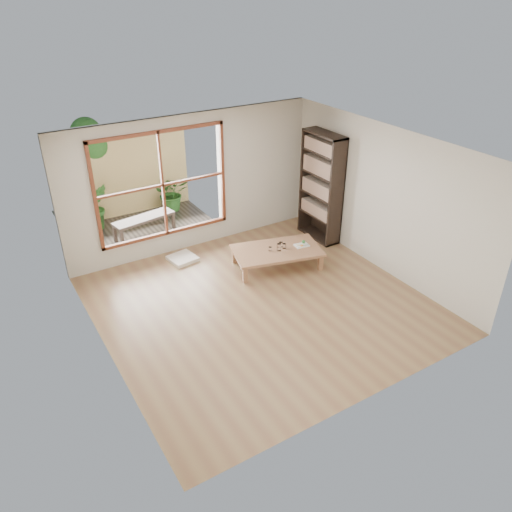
{
  "coord_description": "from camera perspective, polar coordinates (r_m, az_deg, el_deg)",
  "views": [
    {
      "loc": [
        -3.6,
        -5.73,
        4.7
      ],
      "look_at": [
        0.26,
        0.57,
        0.55
      ],
      "focal_mm": 35.0,
      "sensor_mm": 36.0,
      "label": 1
    }
  ],
  "objects": [
    {
      "name": "bookshelf",
      "position": [
        9.98,
        7.46,
        7.8
      ],
      "size": [
        0.35,
        0.97,
        2.16
      ],
      "primitive_type": "cube",
      "color": "black",
      "rests_on": "ground"
    },
    {
      "name": "floor_cushion",
      "position": [
        9.55,
        -8.39,
        -0.28
      ],
      "size": [
        0.53,
        0.53,
        0.07
      ],
      "primitive_type": "cube",
      "rotation": [
        0.0,
        0.0,
        0.14
      ],
      "color": "white",
      "rests_on": "ground"
    },
    {
      "name": "shrub_right",
      "position": [
        11.5,
        -9.6,
        7.13
      ],
      "size": [
        0.85,
        0.78,
        0.82
      ],
      "primitive_type": "imported",
      "rotation": [
        0.0,
        0.0,
        -0.2
      ],
      "color": "#2B5720",
      "rests_on": "deck"
    },
    {
      "name": "food_tray",
      "position": [
        9.28,
        5.28,
        1.32
      ],
      "size": [
        0.28,
        0.22,
        0.08
      ],
      "rotation": [
        0.0,
        0.0,
        -0.14
      ],
      "color": "white",
      "rests_on": "low_table"
    },
    {
      "name": "low_table",
      "position": [
        9.14,
        2.41,
        0.53
      ],
      "size": [
        1.76,
        1.27,
        0.35
      ],
      "rotation": [
        0.0,
        0.0,
        -0.26
      ],
      "color": "#946948",
      "rests_on": "ground"
    },
    {
      "name": "shrub_left",
      "position": [
        10.94,
        -17.78,
        5.37
      ],
      "size": [
        0.59,
        0.5,
        0.98
      ],
      "primitive_type": "imported",
      "rotation": [
        0.0,
        0.0,
        0.13
      ],
      "color": "#2B5720",
      "rests_on": "deck"
    },
    {
      "name": "deck",
      "position": [
        10.84,
        -12.25,
        2.9
      ],
      "size": [
        2.8,
        2.0,
        0.05
      ],
      "primitive_type": "cube",
      "color": "#3B332B",
      "rests_on": "ground"
    },
    {
      "name": "ground",
      "position": [
        8.24,
        0.53,
        -5.46
      ],
      "size": [
        5.0,
        5.0,
        0.0
      ],
      "primitive_type": "plane",
      "color": "olive",
      "rests_on": "ground"
    },
    {
      "name": "bamboo_fence",
      "position": [
        11.38,
        -14.52,
        8.85
      ],
      "size": [
        2.8,
        0.06,
        1.8
      ],
      "primitive_type": "cube",
      "color": "tan",
      "rests_on": "ground"
    },
    {
      "name": "glass_tall",
      "position": [
        9.05,
        2.63,
        1.01
      ],
      "size": [
        0.07,
        0.07,
        0.14
      ],
      "primitive_type": "cylinder",
      "color": "silver",
      "rests_on": "low_table"
    },
    {
      "name": "glass_small",
      "position": [
        9.06,
        1.64,
        0.82
      ],
      "size": [
        0.06,
        0.06,
        0.07
      ],
      "primitive_type": "cylinder",
      "color": "silver",
      "rests_on": "low_table"
    },
    {
      "name": "glass_mid",
      "position": [
        9.14,
        3.24,
        1.15
      ],
      "size": [
        0.07,
        0.07,
        0.09
      ],
      "primitive_type": "cylinder",
      "color": "silver",
      "rests_on": "low_table"
    },
    {
      "name": "garden_bench",
      "position": [
        10.44,
        -12.68,
        4.04
      ],
      "size": [
        1.32,
        0.59,
        0.4
      ],
      "rotation": [
        0.0,
        0.0,
        0.17
      ],
      "color": "black",
      "rests_on": "deck"
    },
    {
      "name": "glass_short",
      "position": [
        9.2,
        2.86,
        1.33
      ],
      "size": [
        0.07,
        0.07,
        0.09
      ],
      "primitive_type": "cylinder",
      "color": "silver",
      "rests_on": "low_table"
    },
    {
      "name": "garden_tree",
      "position": [
        11.27,
        -18.8,
        11.96
      ],
      "size": [
        1.04,
        0.85,
        2.22
      ],
      "color": "#4C3D2D",
      "rests_on": "ground"
    }
  ]
}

